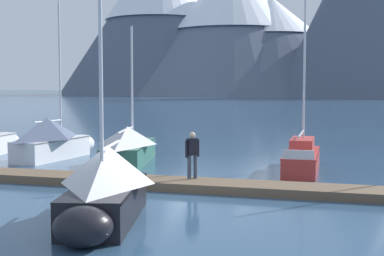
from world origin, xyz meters
name	(u,v)px	position (x,y,z in m)	size (l,w,h in m)	color
ground_plane	(141,213)	(0.00, 0.00, 0.00)	(700.00, 700.00, 0.00)	#2D4C6B
mountain_west_summit	(159,14)	(-62.50, 198.24, 32.09)	(78.97, 78.97, 60.39)	#4C566B
mountain_central_massif	(232,25)	(-32.37, 196.57, 26.66)	(90.33, 90.33, 50.16)	slate
mountain_shoulder_ridge	(271,45)	(-16.95, 193.38, 18.78)	(84.55, 84.55, 36.24)	#4C566B
dock	(178,184)	(0.00, 4.00, 0.14)	(29.08, 2.70, 0.30)	brown
sailboat_second_berth	(54,139)	(-8.13, 10.08, 0.98)	(2.29, 5.89, 7.85)	white
sailboat_mid_dock_port	(131,145)	(-3.96, 9.76, 0.82)	(2.93, 7.28, 6.46)	#336B56
sailboat_mid_dock_starboard	(105,186)	(-0.59, -1.17, 0.96)	(2.60, 5.49, 9.29)	black
sailboat_far_berth	(302,157)	(4.07, 9.41, 0.57)	(1.40, 5.96, 7.59)	#B2332D
person_on_dock	(192,152)	(0.43, 4.35, 1.26)	(0.43, 0.46, 1.69)	#384256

